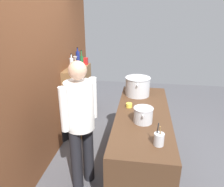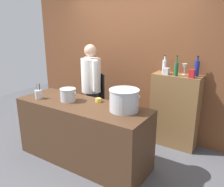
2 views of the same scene
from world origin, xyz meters
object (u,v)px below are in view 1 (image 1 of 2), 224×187
Objects in this scene: wine_bottle_clear at (72,64)px; spice_tin_silver at (78,67)px; wine_bottle_green at (82,61)px; stockpot_large at (138,86)px; wine_glass_short at (75,59)px; stockpot_small at (143,115)px; butter_jar at (129,105)px; wine_bottle_cobalt at (78,57)px; chef at (80,118)px; utensil_crock at (159,139)px; spice_tin_red at (86,61)px.

spice_tin_silver is at bearing -51.07° from wine_bottle_clear.
wine_bottle_green reaches higher than spice_tin_silver.
stockpot_large is 1.25m from wine_glass_short.
stockpot_small is 0.46m from butter_jar.
wine_bottle_clear is 2.80× the size of spice_tin_silver.
spice_tin_silver is (-0.16, 0.02, -0.06)m from wine_bottle_green.
wine_bottle_green reaches higher than wine_glass_short.
stockpot_large is 1.33m from wine_bottle_cobalt.
chef reaches higher than wine_bottle_clear.
stockpot_small is 3.45× the size of butter_jar.
wine_glass_short reaches higher than stockpot_large.
utensil_crock is at bearing 103.84° from chef.
utensil_crock is 2.29× the size of spice_tin_silver.
stockpot_large is 2.54× the size of wine_glass_short.
wine_bottle_green is 3.03× the size of spice_tin_silver.
wine_bottle_green is at bearing 41.68° from stockpot_small.
wine_glass_short is 0.29m from spice_tin_silver.
stockpot_small is at bearing -133.77° from spice_tin_silver.
wine_glass_short is at bearing -128.18° from chef.
stockpot_large is 1.45× the size of wine_bottle_green.
butter_jar is at bearing -131.32° from wine_glass_short.
wine_bottle_green is at bearing 178.57° from spice_tin_red.
wine_glass_short is at bearing 48.68° from butter_jar.
stockpot_small reaches higher than butter_jar.
wine_bottle_clear is 0.32m from wine_glass_short.
butter_jar is 1.44m from spice_tin_red.
wine_glass_short is (0.91, 1.04, 0.42)m from butter_jar.
wine_bottle_green reaches higher than stockpot_large.
stockpot_small is at bearing -129.90° from wine_bottle_clear.
stockpot_small is (-0.89, -0.10, -0.05)m from stockpot_large.
wine_bottle_clear is at bearing 50.10° from stockpot_small.
butter_jar is at bearing 22.72° from utensil_crock.
spice_tin_red is (1.07, 0.89, 0.36)m from butter_jar.
spice_tin_red reaches higher than spice_tin_silver.
spice_tin_silver is at bearing -129.84° from chef.
stockpot_small is 1.57m from spice_tin_silver.
stockpot_small is 1.68m from wine_bottle_green.
chef is at bearing 100.65° from stockpot_small.
spice_tin_red is (1.47, 1.09, 0.29)m from stockpot_small.
spice_tin_red reaches higher than stockpot_large.
wine_bottle_green is at bearing 47.27° from butter_jar.
chef is 5.75× the size of wine_bottle_clear.
wine_bottle_green is (0.23, -0.10, -0.00)m from wine_bottle_clear.
spice_tin_silver reaches higher than stockpot_small.
spice_tin_silver is (-0.43, -0.13, -0.07)m from wine_bottle_cobalt.
wine_bottle_cobalt reaches higher than wine_glass_short.
spice_tin_silver is (0.18, 1.01, 0.23)m from stockpot_large.
wine_bottle_clear is (1.46, 1.36, 0.37)m from utensil_crock.
wine_bottle_cobalt is at bearing 43.63° from butter_jar.
chef reaches higher than wine_glass_short.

